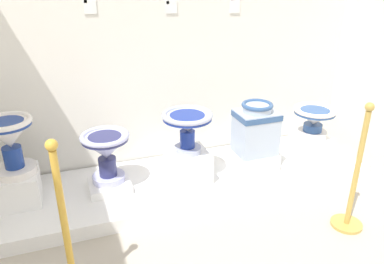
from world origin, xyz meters
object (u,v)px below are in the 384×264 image
(plinth_block_rightmost, at_px, (310,145))
(info_placard_second, at_px, (90,6))
(antique_toilet_leftmost, at_px, (187,123))
(antique_toilet_rightmost, at_px, (314,118))
(plinth_block_leftmost, at_px, (188,166))
(stanchion_post_near_right, at_px, (353,190))
(info_placard_fourth, at_px, (235,4))
(plinth_block_squat_floral, at_px, (253,160))
(plinth_block_broad_patterned, at_px, (20,187))
(plinth_block_tall_cobalt, at_px, (109,184))
(info_placard_third, at_px, (171,6))
(stanchion_post_near_left, at_px, (70,259))
(antique_toilet_squat_floral, at_px, (256,128))
(antique_toilet_tall_cobalt, at_px, (106,149))
(antique_toilet_broad_patterned, at_px, (9,138))

(plinth_block_rightmost, xyz_separation_m, info_placard_second, (-1.95, 0.45, 1.34))
(antique_toilet_leftmost, height_order, antique_toilet_rightmost, antique_toilet_leftmost)
(plinth_block_leftmost, bearing_deg, stanchion_post_near_right, -41.52)
(stanchion_post_near_right, bearing_deg, info_placard_fourth, 104.38)
(plinth_block_squat_floral, height_order, info_placard_second, info_placard_second)
(plinth_block_leftmost, distance_m, plinth_block_squat_floral, 0.65)
(plinth_block_broad_patterned, bearing_deg, plinth_block_tall_cobalt, -3.17)
(antique_toilet_rightmost, bearing_deg, info_placard_fourth, 146.53)
(plinth_block_tall_cobalt, bearing_deg, antique_toilet_leftmost, -7.30)
(plinth_block_leftmost, distance_m, stanchion_post_near_right, 1.33)
(info_placard_third, bearing_deg, info_placard_second, 180.00)
(antique_toilet_leftmost, bearing_deg, info_placard_fourth, 39.30)
(stanchion_post_near_left, bearing_deg, plinth_block_leftmost, 42.32)
(plinth_block_leftmost, bearing_deg, plinth_block_squat_floral, 0.19)
(info_placard_fourth, bearing_deg, antique_toilet_squat_floral, -88.82)
(antique_toilet_leftmost, bearing_deg, antique_toilet_tall_cobalt, 172.70)
(plinth_block_broad_patterned, relative_size, plinth_block_leftmost, 1.01)
(plinth_block_squat_floral, distance_m, info_placard_fourth, 1.43)
(plinth_block_leftmost, bearing_deg, stanchion_post_near_left, -137.68)
(info_placard_third, xyz_separation_m, stanchion_post_near_right, (0.96, -1.40, -1.20))
(antique_toilet_broad_patterned, height_order, plinth_block_squat_floral, antique_toilet_broad_patterned)
(plinth_block_tall_cobalt, xyz_separation_m, antique_toilet_tall_cobalt, (-0.00, -0.00, 0.33))
(plinth_block_broad_patterned, bearing_deg, plinth_block_squat_floral, -3.48)
(antique_toilet_tall_cobalt, distance_m, antique_toilet_rightmost, 1.98)
(antique_toilet_tall_cobalt, xyz_separation_m, antique_toilet_leftmost, (0.67, -0.09, 0.16))
(plinth_block_tall_cobalt, height_order, antique_toilet_squat_floral, antique_toilet_squat_floral)
(antique_toilet_tall_cobalt, relative_size, antique_toilet_squat_floral, 0.89)
(antique_toilet_broad_patterned, bearing_deg, info_placard_second, 28.97)
(antique_toilet_rightmost, relative_size, info_placard_third, 3.61)
(info_placard_fourth, bearing_deg, antique_toilet_broad_patterned, -168.75)
(antique_toilet_squat_floral, bearing_deg, stanchion_post_near_right, -68.46)
(antique_toilet_leftmost, distance_m, info_placard_second, 1.22)
(plinth_block_squat_floral, bearing_deg, info_placard_third, 139.64)
(plinth_block_rightmost, relative_size, antique_toilet_rightmost, 0.81)
(stanchion_post_near_left, bearing_deg, info_placard_third, 53.91)
(plinth_block_squat_floral, xyz_separation_m, plinth_block_rightmost, (0.67, 0.07, 0.01))
(antique_toilet_tall_cobalt, distance_m, info_placard_fourth, 1.72)
(plinth_block_tall_cobalt, relative_size, stanchion_post_near_left, 0.33)
(info_placard_second, bearing_deg, antique_toilet_squat_floral, -21.92)
(antique_toilet_tall_cobalt, relative_size, plinth_block_leftmost, 1.22)
(info_placard_second, bearing_deg, antique_toilet_rightmost, -12.95)
(plinth_block_leftmost, bearing_deg, antique_toilet_leftmost, 71.57)
(antique_toilet_squat_floral, bearing_deg, info_placard_second, 158.08)
(antique_toilet_rightmost, distance_m, info_placard_third, 1.70)
(plinth_block_rightmost, bearing_deg, stanchion_post_near_left, -156.86)
(antique_toilet_tall_cobalt, distance_m, info_placard_second, 1.15)
(stanchion_post_near_left, bearing_deg, antique_toilet_leftmost, 42.32)
(info_placard_fourth, bearing_deg, info_placard_third, -180.00)
(plinth_block_rightmost, distance_m, info_placard_third, 1.89)
(antique_toilet_broad_patterned, relative_size, antique_toilet_leftmost, 1.07)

